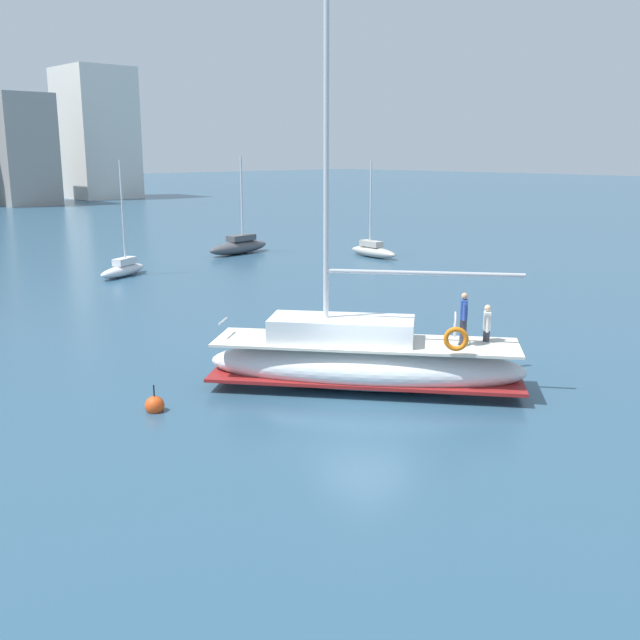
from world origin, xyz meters
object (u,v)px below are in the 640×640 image
moored_catamaran (239,246)px  moored_ketch_distant (373,250)px  main_sailboat (363,359)px  moored_sloop_near (123,268)px  mooring_buoy (155,406)px

moored_catamaran → moored_ketch_distant: bearing=-53.4°
main_sailboat → moored_ketch_distant: 28.53m
moored_catamaran → moored_ketch_distant: (5.63, -7.59, -0.08)m
moored_catamaran → main_sailboat: bearing=-120.0°
moored_sloop_near → mooring_buoy: moored_sloop_near is taller
main_sailboat → moored_catamaran: bearing=60.0°
moored_sloop_near → main_sailboat: bearing=-101.5°
main_sailboat → mooring_buoy: bearing=156.2°
mooring_buoy → moored_ketch_distant: bearing=31.9°
moored_ketch_distant → mooring_buoy: (-26.80, -16.69, -0.32)m
main_sailboat → moored_ketch_distant: bearing=42.3°
moored_catamaran → moored_ketch_distant: moored_catamaran is taller
main_sailboat → moored_catamaran: size_ratio=1.92×
main_sailboat → moored_sloop_near: 24.20m
moored_sloop_near → moored_catamaran: (10.65, 3.08, 0.09)m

